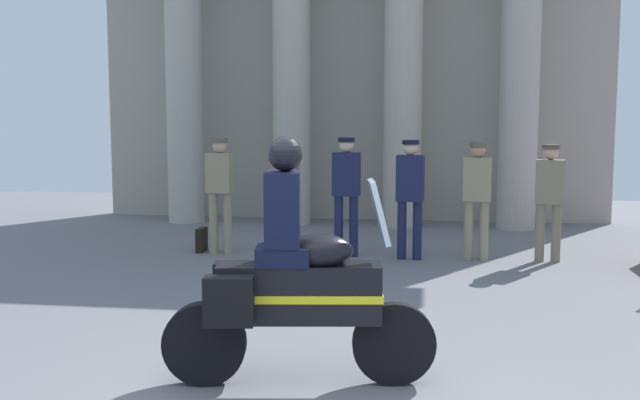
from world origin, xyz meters
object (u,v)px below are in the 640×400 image
object	(u,v)px
officer_in_row_1	(285,189)
motorcycle_with_rider	(290,283)
officer_in_row_5	(549,193)
briefcase_on_ground	(202,240)
officer_in_row_3	(410,190)
officer_in_row_0	(220,186)
officer_in_row_4	(477,191)
officer_in_row_2	(346,187)

from	to	relation	value
officer_in_row_1	motorcycle_with_rider	size ratio (longest dim) A/B	0.79
officer_in_row_5	briefcase_on_ground	distance (m)	5.12
officer_in_row_3	officer_in_row_5	size ratio (longest dim) A/B	1.03
officer_in_row_0	officer_in_row_5	distance (m)	4.73
officer_in_row_0	officer_in_row_5	bearing A→B (deg)	-172.55
officer_in_row_4	briefcase_on_ground	bearing A→B (deg)	5.93
officer_in_row_3	motorcycle_with_rider	xyz separation A→B (m)	(-0.79, -5.16, -0.21)
officer_in_row_4	officer_in_row_5	size ratio (longest dim) A/B	1.01
officer_in_row_1	officer_in_row_2	xyz separation A→B (m)	(0.90, 0.03, 0.05)
officer_in_row_2	motorcycle_with_rider	bearing A→B (deg)	98.50
officer_in_row_4	officer_in_row_5	world-z (taller)	officer_in_row_4
officer_in_row_0	briefcase_on_ground	distance (m)	0.91
officer_in_row_0	officer_in_row_4	distance (m)	3.73
officer_in_row_1	motorcycle_with_rider	xyz separation A→B (m)	(1.03, -5.23, -0.18)
officer_in_row_5	briefcase_on_ground	bearing A→B (deg)	6.22
officer_in_row_1	briefcase_on_ground	bearing A→B (deg)	3.04
officer_in_row_1	motorcycle_with_rider	bearing A→B (deg)	108.20
motorcycle_with_rider	officer_in_row_3	bearing A→B (deg)	73.33
officer_in_row_5	officer_in_row_3	bearing A→B (deg)	9.69
officer_in_row_0	officer_in_row_2	world-z (taller)	officer_in_row_2
officer_in_row_3	officer_in_row_4	world-z (taller)	officer_in_row_3
officer_in_row_0	officer_in_row_1	world-z (taller)	officer_in_row_0
officer_in_row_1	officer_in_row_2	world-z (taller)	officer_in_row_2
officer_in_row_3	briefcase_on_ground	distance (m)	3.24
officer_in_row_0	officer_in_row_3	distance (m)	2.80
officer_in_row_0	officer_in_row_2	bearing A→B (deg)	-171.50
motorcycle_with_rider	officer_in_row_0	bearing A→B (deg)	103.08
officer_in_row_3	officer_in_row_5	bearing A→B (deg)	-170.31
officer_in_row_2	officer_in_row_3	xyz separation A→B (m)	(0.92, -0.10, -0.02)
briefcase_on_ground	officer_in_row_1	bearing A→B (deg)	-3.98
officer_in_row_3	officer_in_row_5	world-z (taller)	officer_in_row_3
officer_in_row_4	motorcycle_with_rider	bearing A→B (deg)	78.81
officer_in_row_3	officer_in_row_0	bearing A→B (deg)	5.91
officer_in_row_5	briefcase_on_ground	world-z (taller)	officer_in_row_5
officer_in_row_2	officer_in_row_5	size ratio (longest dim) A/B	1.05
officer_in_row_0	briefcase_on_ground	size ratio (longest dim) A/B	4.77
officer_in_row_2	officer_in_row_5	distance (m)	2.85
officer_in_row_4	motorcycle_with_rider	world-z (taller)	motorcycle_with_rider
officer_in_row_5	motorcycle_with_rider	distance (m)	5.91
officer_in_row_0	motorcycle_with_rider	bearing A→B (deg)	118.11
officer_in_row_3	officer_in_row_5	xyz separation A→B (m)	(1.93, 0.09, -0.03)
officer_in_row_4	officer_in_row_1	bearing A→B (deg)	7.30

